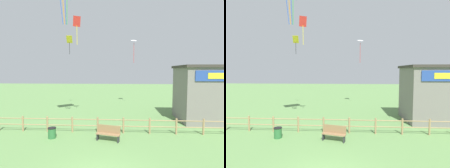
{
  "view_description": "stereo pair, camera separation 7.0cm",
  "coord_description": "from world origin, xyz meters",
  "views": [
    {
      "loc": [
        0.88,
        -6.63,
        4.71
      ],
      "look_at": [
        0.0,
        8.46,
        3.64
      ],
      "focal_mm": 28.0,
      "sensor_mm": 36.0,
      "label": 1
    },
    {
      "loc": [
        0.95,
        -6.63,
        4.71
      ],
      "look_at": [
        0.0,
        8.46,
        3.64
      ],
      "focal_mm": 28.0,
      "sensor_mm": 36.0,
      "label": 2
    }
  ],
  "objects": [
    {
      "name": "kite_red_diamond",
      "position": [
        -3.44,
        10.05,
        9.14
      ],
      "size": [
        0.74,
        0.56,
        2.66
      ],
      "color": "red"
    },
    {
      "name": "park_bench_near_fence",
      "position": [
        -0.05,
        4.96,
        0.55
      ],
      "size": [
        1.69,
        0.79,
        1.05
      ],
      "color": "olive",
      "rests_on": "ground_plane"
    },
    {
      "name": "kite_white_delta",
      "position": [
        2.45,
        17.49,
        8.73
      ],
      "size": [
        1.07,
        1.06,
        3.2
      ],
      "color": "white"
    },
    {
      "name": "trash_bin",
      "position": [
        -4.07,
        5.18,
        0.38
      ],
      "size": [
        0.58,
        0.58,
        0.75
      ],
      "color": "#2D6B38",
      "rests_on": "ground_plane"
    },
    {
      "name": "wooden_fence",
      "position": [
        0.0,
        6.46,
        0.68
      ],
      "size": [
        17.99,
        0.14,
        1.21
      ],
      "color": "#9E7F56",
      "rests_on": "ground_plane"
    },
    {
      "name": "kite_yellow_diamond",
      "position": [
        -5.93,
        15.8,
        8.63
      ],
      "size": [
        0.8,
        0.66,
        2.33
      ],
      "color": "yellow"
    },
    {
      "name": "seaside_building",
      "position": [
        10.4,
        10.45,
        2.67
      ],
      "size": [
        8.35,
        4.54,
        5.3
      ],
      "color": "slate",
      "rests_on": "ground_plane"
    }
  ]
}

